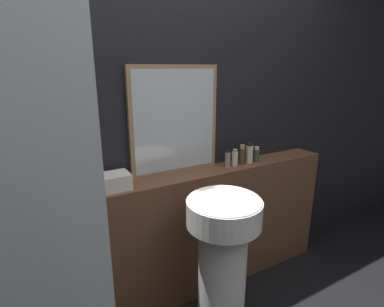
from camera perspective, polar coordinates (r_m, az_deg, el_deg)
The scene contains 10 objects.
wall_back at distance 1.92m, azimuth -3.62°, elevation 7.28°, with size 8.00×0.06×2.50m.
vanity_counter at distance 2.10m, azimuth -1.56°, elevation -15.61°, with size 2.32×0.20×0.88m.
pedestal_sink at distance 1.75m, azimuth 5.81°, elevation -19.86°, with size 0.40×0.40×0.90m.
mirror at distance 1.88m, azimuth -3.28°, elevation 6.23°, with size 0.60×0.03×0.68m.
towel_stack at distance 1.73m, azimuth -15.55°, elevation -5.33°, with size 0.23×0.14×0.09m.
shampoo_bottle at distance 2.06m, azimuth 6.82°, elevation -1.03°, with size 0.04×0.04×0.12m.
conditioner_bottle at distance 2.09m, azimuth 8.14°, elevation -0.85°, with size 0.04×0.04×0.12m.
lotion_bottle at distance 2.13m, azimuth 9.50°, elevation -0.32°, with size 0.04×0.04×0.14m.
body_wash_bottle at distance 2.17m, azimuth 10.87°, elevation 0.03°, with size 0.05×0.05×0.15m.
hand_soap_bottle at distance 2.22m, azimuth 12.15°, elevation -0.20°, with size 0.04×0.04×0.11m.
Camera 1 is at (-0.84, -0.37, 1.54)m, focal length 28.00 mm.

